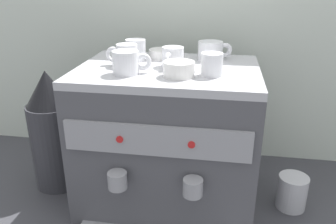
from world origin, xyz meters
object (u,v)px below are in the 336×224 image
(ceramic_cup_4, at_px, (212,64))
(ceramic_bowl_1, at_px, (179,69))
(milk_pitcher, at_px, (292,192))
(ceramic_cup_2, at_px, (125,55))
(ceramic_cup_1, at_px, (172,57))
(coffee_grinder, at_px, (53,131))
(ceramic_cup_5, at_px, (135,50))
(ceramic_bowl_0, at_px, (162,54))
(ceramic_cup_0, at_px, (211,51))
(ceramic_cup_3, at_px, (127,62))
(espresso_machine, at_px, (168,137))

(ceramic_cup_4, relative_size, ceramic_bowl_1, 1.10)
(ceramic_cup_4, distance_m, milk_pitcher, 0.54)
(ceramic_cup_2, bearing_deg, ceramic_cup_1, 5.02)
(ceramic_cup_2, relative_size, coffee_grinder, 0.23)
(ceramic_cup_4, bearing_deg, ceramic_cup_1, 148.14)
(ceramic_bowl_1, height_order, milk_pitcher, ceramic_bowl_1)
(ceramic_cup_5, bearing_deg, ceramic_cup_1, -24.20)
(ceramic_cup_1, relative_size, ceramic_bowl_1, 1.12)
(ceramic_bowl_0, xyz_separation_m, coffee_grinder, (-0.39, -0.11, -0.28))
(ceramic_cup_0, distance_m, ceramic_cup_4, 0.19)
(ceramic_cup_3, distance_m, ceramic_cup_5, 0.16)
(espresso_machine, distance_m, ceramic_cup_2, 0.31)
(ceramic_cup_0, xyz_separation_m, ceramic_bowl_0, (-0.17, -0.00, -0.02))
(ceramic_cup_1, height_order, coffee_grinder, ceramic_cup_1)
(ceramic_cup_3, xyz_separation_m, ceramic_bowl_0, (0.06, 0.21, -0.02))
(ceramic_cup_0, height_order, milk_pitcher, ceramic_cup_0)
(ceramic_cup_2, xyz_separation_m, coffee_grinder, (-0.29, 0.02, -0.30))
(espresso_machine, bearing_deg, ceramic_cup_4, -24.71)
(coffee_grinder, bearing_deg, milk_pitcher, -0.96)
(milk_pitcher, bearing_deg, espresso_machine, -179.65)
(ceramic_cup_2, distance_m, ceramic_cup_4, 0.28)
(ceramic_cup_1, relative_size, ceramic_cup_5, 0.97)
(ceramic_cup_2, relative_size, ceramic_cup_3, 0.91)
(ceramic_cup_0, distance_m, milk_pitcher, 0.56)
(ceramic_cup_4, xyz_separation_m, ceramic_bowl_0, (-0.18, 0.19, -0.02))
(ceramic_cup_4, bearing_deg, ceramic_cup_0, 92.91)
(coffee_grinder, bearing_deg, ceramic_cup_5, 10.84)
(ceramic_cup_0, relative_size, ceramic_cup_4, 1.18)
(ceramic_bowl_0, bearing_deg, coffee_grinder, -164.39)
(ceramic_cup_1, height_order, ceramic_cup_3, ceramic_cup_3)
(ceramic_cup_0, relative_size, coffee_grinder, 0.26)
(espresso_machine, height_order, coffee_grinder, espresso_machine)
(ceramic_bowl_0, bearing_deg, ceramic_cup_3, -106.84)
(ceramic_cup_0, height_order, ceramic_cup_1, same)
(ceramic_cup_1, xyz_separation_m, ceramic_bowl_0, (-0.05, 0.11, -0.02))
(espresso_machine, xyz_separation_m, ceramic_cup_2, (-0.14, 0.00, 0.28))
(ceramic_cup_0, bearing_deg, ceramic_cup_4, -87.09)
(ceramic_cup_0, height_order, ceramic_cup_2, ceramic_cup_2)
(espresso_machine, distance_m, milk_pitcher, 0.47)
(ceramic_cup_1, distance_m, milk_pitcher, 0.62)
(ceramic_cup_2, xyz_separation_m, milk_pitcher, (0.57, 0.00, -0.45))
(ceramic_cup_3, distance_m, ceramic_bowl_0, 0.22)
(ceramic_cup_3, relative_size, ceramic_cup_4, 1.14)
(espresso_machine, height_order, ceramic_cup_3, ceramic_cup_3)
(ceramic_cup_3, xyz_separation_m, ceramic_cup_5, (-0.02, 0.16, 0.00))
(ceramic_cup_2, height_order, ceramic_cup_4, ceramic_cup_2)
(ceramic_cup_3, xyz_separation_m, ceramic_cup_4, (0.24, 0.02, -0.00))
(ceramic_cup_3, xyz_separation_m, milk_pitcher, (0.54, 0.09, -0.45))
(milk_pitcher, bearing_deg, ceramic_bowl_0, 165.43)
(ceramic_cup_4, xyz_separation_m, ceramic_cup_5, (-0.26, 0.14, 0.00))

